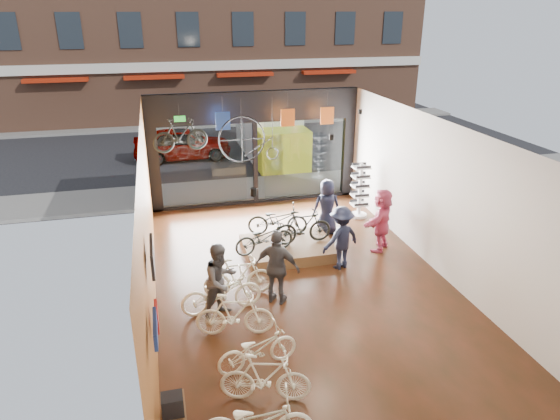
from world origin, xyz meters
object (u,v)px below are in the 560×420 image
object	(u,v)px
floor_bike_5	(239,277)
display_bike_right	(278,220)
penny_farthing	(252,141)
sunglasses_rack	(360,191)
street_car	(183,143)
customer_3	(341,238)
floor_bike_4	(221,292)
floor_bike_1	(265,378)
floor_bike_2	(257,349)
customer_4	(327,207)
customer_2	(277,267)
floor_bike_3	(235,314)
hung_bike	(180,135)
customer_1	(221,280)
display_bike_mid	(303,227)
customer_5	(382,220)
display_bike_left	(264,238)
display_platform	(288,248)
box_truck	(272,131)

from	to	relation	value
floor_bike_5	display_bike_right	bearing A→B (deg)	-31.19
floor_bike_5	penny_farthing	size ratio (longest dim) A/B	0.90
floor_bike_5	sunglasses_rack	xyz separation A→B (m)	(4.55, 3.79, 0.40)
street_car	penny_farthing	distance (m)	7.66
customer_3	floor_bike_4	bearing A→B (deg)	1.65
floor_bike_1	floor_bike_2	distance (m)	0.87
floor_bike_4	customer_4	bearing A→B (deg)	-52.22
floor_bike_1	penny_farthing	distance (m)	8.46
customer_2	floor_bike_3	bearing A→B (deg)	75.19
customer_3	hung_bike	world-z (taller)	hung_bike
floor_bike_3	display_bike_right	bearing A→B (deg)	-13.80
floor_bike_4	floor_bike_1	bearing A→B (deg)	-178.68
customer_1	sunglasses_rack	world-z (taller)	sunglasses_rack
floor_bike_1	display_bike_right	bearing A→B (deg)	0.40
floor_bike_5	customer_1	xyz separation A→B (m)	(-0.49, -0.69, 0.36)
floor_bike_2	penny_farthing	xyz separation A→B (m)	(1.35, 7.23, 2.09)
display_bike_mid	penny_farthing	xyz separation A→B (m)	(-0.81, 2.91, 1.72)
floor_bike_5	customer_2	distance (m)	1.02
customer_5	customer_2	bearing A→B (deg)	-17.17
floor_bike_1	display_bike_mid	bearing A→B (deg)	-6.81
street_car	customer_3	size ratio (longest dim) A/B	2.51
customer_5	sunglasses_rack	world-z (taller)	sunglasses_rack
floor_bike_3	display_bike_left	size ratio (longest dim) A/B	1.00
floor_bike_4	display_platform	distance (m)	3.21
sunglasses_rack	floor_bike_2	bearing A→B (deg)	-145.01
display_bike_right	customer_1	world-z (taller)	customer_1
display_platform	customer_3	distance (m)	1.69
customer_4	floor_bike_3	bearing A→B (deg)	54.60
floor_bike_3	customer_2	bearing A→B (deg)	-37.37
display_platform	sunglasses_rack	distance (m)	3.57
sunglasses_rack	display_bike_right	bearing A→B (deg)	-175.25
street_car	floor_bike_2	world-z (taller)	street_car
customer_3	penny_farthing	size ratio (longest dim) A/B	0.93
display_bike_left	sunglasses_rack	distance (m)	4.32
floor_bike_5	display_bike_left	distance (m)	1.74
display_bike_mid	hung_bike	distance (m)	4.34
box_truck	display_bike_right	bearing A→B (deg)	-102.26
display_bike_mid	hung_bike	bearing A→B (deg)	49.30
floor_bike_3	display_bike_mid	bearing A→B (deg)	-25.13
floor_bike_1	floor_bike_4	bearing A→B (deg)	22.95
floor_bike_5	display_bike_right	size ratio (longest dim) A/B	0.97
floor_bike_1	hung_bike	bearing A→B (deg)	21.88
customer_4	customer_1	bearing A→B (deg)	47.56
floor_bike_2	customer_3	xyz separation A→B (m)	(2.85, 3.30, 0.43)
customer_2	penny_farthing	distance (m)	5.41
box_truck	display_bike_right	xyz separation A→B (m)	(-1.83, -8.43, -0.53)
floor_bike_1	customer_2	distance (m)	3.13
display_bike_left	customer_5	xyz separation A→B (m)	(3.30, 0.01, 0.17)
hung_bike	floor_bike_5	bearing A→B (deg)	-178.75
customer_1	hung_bike	size ratio (longest dim) A/B	1.08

